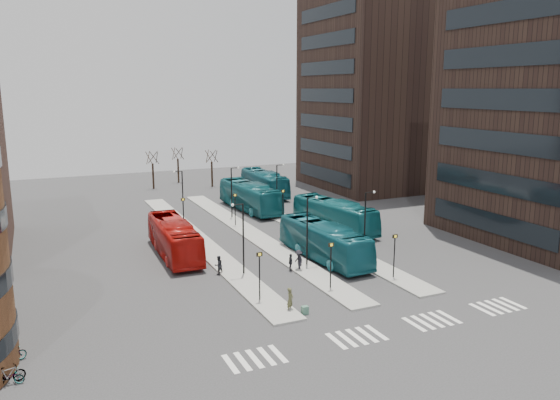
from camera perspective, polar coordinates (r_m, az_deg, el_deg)
name	(u,v)px	position (r m, az deg, el deg)	size (l,w,h in m)	color
ground	(409,362)	(33.74, 13.29, -16.12)	(160.00, 160.00, 0.00)	#2D2D30
island_left	(198,240)	(57.48, -8.60, -4.13)	(2.50, 45.00, 0.15)	gray
island_mid	(251,234)	(59.31, -3.01, -3.52)	(2.50, 45.00, 0.15)	gray
island_right	(301,228)	(61.66, 2.20, -2.92)	(2.50, 45.00, 0.15)	gray
suitcase	(305,310)	(38.97, 2.61, -11.43)	(0.46, 0.36, 0.57)	navy
red_bus	(174,238)	(52.39, -11.01, -3.92)	(2.87, 12.25, 3.41)	#AD120D
teal_bus_a	(324,241)	(50.47, 4.60, -4.32)	(2.88, 12.30, 3.43)	#135562
teal_bus_b	(250,196)	(70.46, -3.19, 0.37)	(3.08, 13.16, 3.67)	#135860
teal_bus_c	(334,215)	(60.88, 5.69, -1.57)	(2.88, 12.32, 3.43)	#145F68
teal_bus_d	(264,183)	(80.71, -1.66, 1.79)	(3.01, 12.85, 3.58)	#135663
traveller	(290,299)	(39.19, 1.07, -10.35)	(0.64, 0.42, 1.75)	#4C4C2D
commuter_a	(219,265)	(46.90, -6.44, -6.76)	(0.78, 0.61, 1.61)	black
commuter_b	(291,262)	(47.52, 1.13, -6.52)	(0.88, 0.37, 1.50)	black
commuter_c	(299,260)	(47.46, 1.96, -6.33)	(1.19, 0.68, 1.84)	black
bicycle_near	(9,377)	(33.79, -26.50, -16.26)	(0.55, 1.57, 0.83)	gray
bicycle_mid	(8,375)	(33.76, -26.52, -16.07)	(0.50, 1.76, 1.06)	gray
bicycle_far	(10,355)	(36.08, -26.39, -14.32)	(0.63, 1.81, 0.95)	gray
crosswalk_stripes	(392,329)	(37.55, 11.67, -13.06)	(22.35, 2.40, 0.01)	silver
tower_far	(381,92)	(89.21, 10.50, 11.07)	(20.12, 20.00, 30.00)	black
sign_poles	(274,228)	(52.31, -0.64, -2.93)	(12.45, 22.12, 3.65)	black
lamp_posts	(264,205)	(56.91, -1.71, -0.53)	(14.04, 20.24, 6.12)	black
bare_trees	(181,169)	(89.58, -10.29, 3.19)	(10.97, 8.14, 5.90)	black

